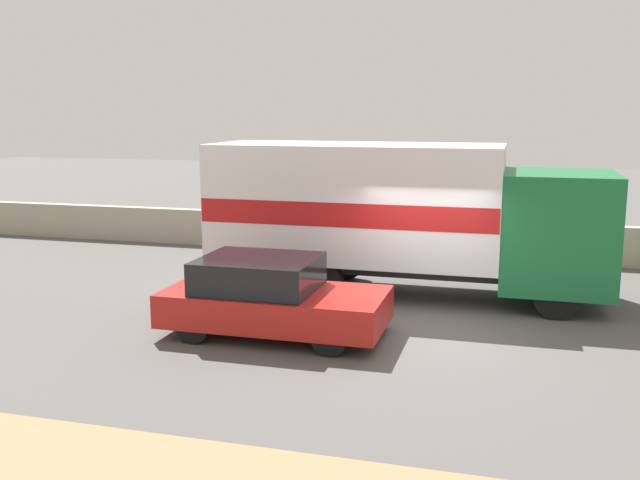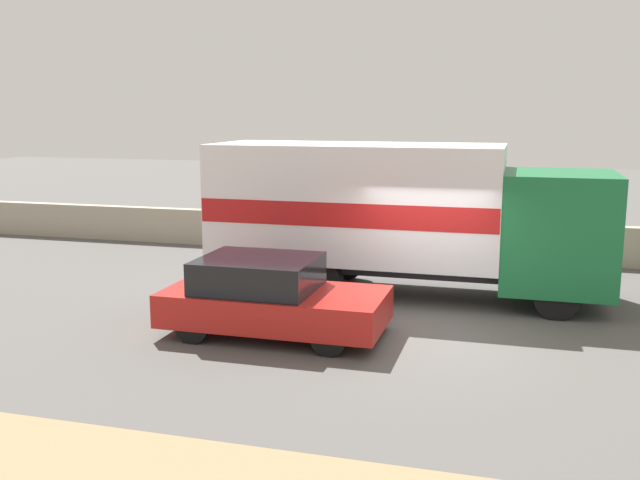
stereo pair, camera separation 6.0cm
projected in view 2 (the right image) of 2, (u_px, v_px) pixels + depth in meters
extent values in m
plane|color=#514F4C|center=(416.00, 332.00, 12.93)|extent=(80.00, 80.00, 0.00)
cube|color=#A39984|center=(453.00, 239.00, 19.33)|extent=(60.00, 0.35, 1.04)
cube|color=#196B38|center=(558.00, 230.00, 14.46)|extent=(2.19, 2.47, 2.35)
cube|color=black|center=(616.00, 209.00, 14.09)|extent=(0.06, 2.10, 1.03)
cube|color=#2D2D33|center=(356.00, 263.00, 15.75)|extent=(6.20, 1.38, 0.25)
cube|color=white|center=(357.00, 201.00, 15.50)|extent=(6.20, 2.52, 2.48)
cube|color=red|center=(356.00, 207.00, 15.53)|extent=(6.17, 2.54, 0.50)
cylinder|color=black|center=(553.00, 273.00, 15.67)|extent=(0.86, 0.28, 0.86)
cylinder|color=black|center=(557.00, 297.00, 13.65)|extent=(0.86, 0.28, 0.86)
cylinder|color=black|center=(297.00, 258.00, 17.25)|extent=(0.86, 0.28, 0.86)
cylinder|color=black|center=(267.00, 278.00, 15.23)|extent=(0.86, 0.28, 0.86)
cylinder|color=black|center=(347.00, 261.00, 16.92)|extent=(0.86, 0.28, 0.86)
cylinder|color=black|center=(323.00, 281.00, 14.90)|extent=(0.86, 0.28, 0.86)
cube|color=#B21E19|center=(275.00, 306.00, 12.69)|extent=(3.92, 1.89, 0.59)
cube|color=black|center=(258.00, 273.00, 12.67)|extent=(2.04, 1.74, 0.57)
cylinder|color=black|center=(352.00, 311.00, 13.19)|extent=(0.60, 0.20, 0.60)
cylinder|color=black|center=(329.00, 338.00, 11.62)|extent=(0.60, 0.20, 0.60)
cylinder|color=black|center=(230.00, 301.00, 13.84)|extent=(0.60, 0.20, 0.60)
cylinder|color=black|center=(193.00, 326.00, 12.27)|extent=(0.60, 0.20, 0.60)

